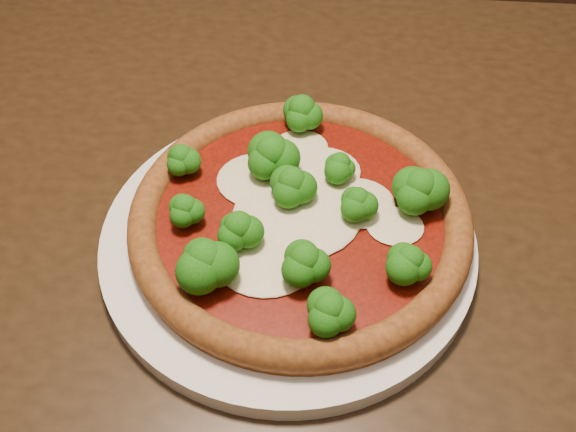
{
  "coord_description": "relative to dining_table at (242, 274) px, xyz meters",
  "views": [
    {
      "loc": [
        -0.07,
        -0.24,
        1.2
      ],
      "look_at": [
        -0.09,
        0.11,
        0.79
      ],
      "focal_mm": 40.0,
      "sensor_mm": 36.0,
      "label": 1
    }
  ],
  "objects": [
    {
      "name": "dining_table",
      "position": [
        0.0,
        0.0,
        0.0
      ],
      "size": [
        1.12,
        0.82,
        0.75
      ],
      "rotation": [
        0.0,
        0.0,
        -0.03
      ],
      "color": "black",
      "rests_on": "floor"
    },
    {
      "name": "pizza",
      "position": [
        0.06,
        -0.03,
        0.14
      ],
      "size": [
        0.3,
        0.3,
        0.06
      ],
      "rotation": [
        0.0,
        0.0,
        -0.04
      ],
      "color": "brown",
      "rests_on": "plate"
    },
    {
      "name": "plate",
      "position": [
        0.05,
        -0.04,
        0.11
      ],
      "size": [
        0.33,
        0.33,
        0.02
      ],
      "primitive_type": "cylinder",
      "color": "silver",
      "rests_on": "dining_table"
    }
  ]
}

